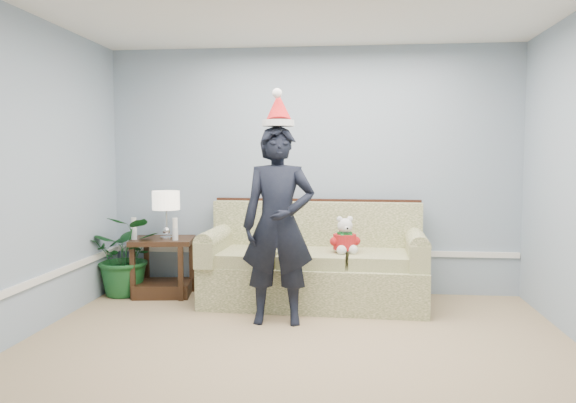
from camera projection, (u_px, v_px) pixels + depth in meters
The scene contains 10 objects.
room_shell at pixel (288, 180), 3.71m from camera, with size 4.54×5.04×2.74m.
wainscot_trim at pixel (172, 274), 5.07m from camera, with size 4.49×4.99×0.06m.
sofa at pixel (315, 267), 5.80m from camera, with size 2.27×1.05×1.05m.
side_table at pixel (163, 273), 6.09m from camera, with size 0.72×0.63×0.62m.
table_lamp at pixel (166, 202), 5.97m from camera, with size 0.29×0.29×0.52m.
candle_pair at pixel (154, 230), 5.93m from camera, with size 0.51×0.06×0.24m.
houseplant at pixel (127, 255), 6.08m from camera, with size 0.79×0.69×0.88m, color #175022.
man at pixel (278, 225), 5.04m from camera, with size 0.65×0.43×1.78m, color black.
santa_hat at pixel (278, 110), 4.97m from camera, with size 0.33×0.36×0.34m.
teddy_bear at pixel (345, 240), 5.57m from camera, with size 0.28×0.29×0.37m.
Camera 1 is at (0.39, -3.69, 1.51)m, focal length 35.00 mm.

